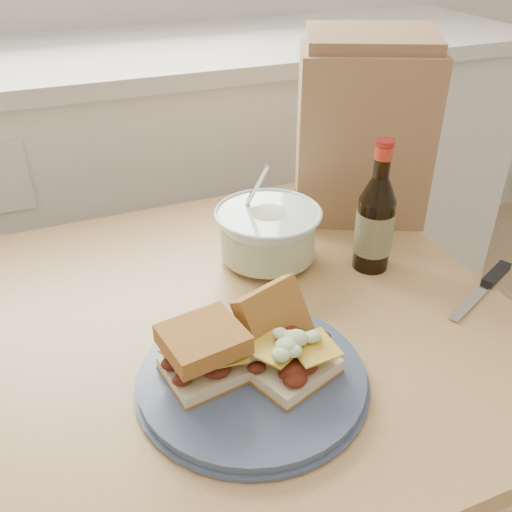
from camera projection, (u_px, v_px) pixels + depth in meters
name	position (u px, v px, depth m)	size (l,w,h in m)	color
cabinet_run	(121.00, 210.00, 1.73)	(2.50, 0.64, 0.94)	white
dining_table	(247.00, 360.00, 0.98)	(0.85, 0.85, 0.70)	tan
plate	(252.00, 378.00, 0.79)	(0.31, 0.31, 0.02)	#414E6A
sandwich_left	(204.00, 353.00, 0.76)	(0.12, 0.11, 0.08)	beige
sandwich_right	(284.00, 344.00, 0.78)	(0.14, 0.18, 0.09)	beige
coleslaw_bowl	(268.00, 236.00, 1.04)	(0.19, 0.19, 0.19)	silver
beer_bottle	(375.00, 222.00, 1.00)	(0.07, 0.07, 0.24)	black
knife	(490.00, 281.00, 0.99)	(0.20, 0.11, 0.01)	silver
paper_bag	(363.00, 136.00, 1.14)	(0.26, 0.17, 0.34)	#A26E4E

